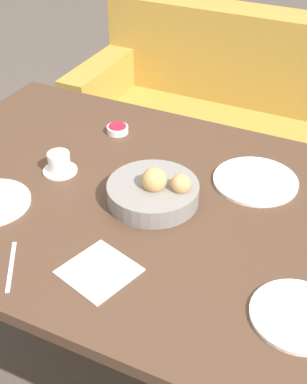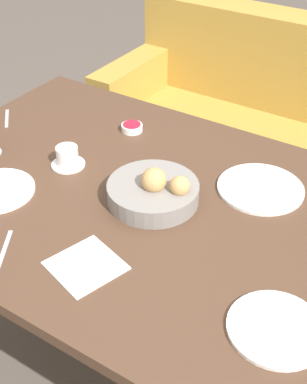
{
  "view_description": "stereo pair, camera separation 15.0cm",
  "coord_description": "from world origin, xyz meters",
  "px_view_note": "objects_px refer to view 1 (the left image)",
  "views": [
    {
      "loc": [
        0.53,
        -1.08,
        1.67
      ],
      "look_at": [
        0.0,
        0.01,
        0.78
      ],
      "focal_mm": 50.0,
      "sensor_mm": 36.0,
      "label": 1
    },
    {
      "loc": [
        0.66,
        -1.01,
        1.67
      ],
      "look_at": [
        0.0,
        0.01,
        0.78
      ],
      "focal_mm": 50.0,
      "sensor_mm": 36.0,
      "label": 2
    }
  ],
  "objects_px": {
    "jam_bowl_berry": "(118,129)",
    "napkin": "(99,271)",
    "plate_far_center": "(255,181)",
    "bread_basket": "(155,191)",
    "fork_silver": "(11,266)",
    "plate_near_right": "(298,315)",
    "coffee_cup": "(59,163)",
    "couch": "(261,146)"
  },
  "relations": [
    {
      "from": "jam_bowl_berry",
      "to": "napkin",
      "type": "distance_m",
      "value": 0.67
    },
    {
      "from": "plate_far_center",
      "to": "jam_bowl_berry",
      "type": "relative_size",
      "value": 3.44
    },
    {
      "from": "bread_basket",
      "to": "napkin",
      "type": "height_order",
      "value": "bread_basket"
    },
    {
      "from": "plate_far_center",
      "to": "fork_silver",
      "type": "relative_size",
      "value": 1.63
    },
    {
      "from": "plate_near_right",
      "to": "coffee_cup",
      "type": "distance_m",
      "value": 0.83
    },
    {
      "from": "jam_bowl_berry",
      "to": "fork_silver",
      "type": "height_order",
      "value": "jam_bowl_berry"
    },
    {
      "from": "plate_near_right",
      "to": "napkin",
      "type": "xyz_separation_m",
      "value": [
        -0.47,
        -0.07,
        -0.0
      ]
    },
    {
      "from": "bread_basket",
      "to": "plate_near_right",
      "type": "distance_m",
      "value": 0.53
    },
    {
      "from": "bread_basket",
      "to": "coffee_cup",
      "type": "distance_m",
      "value": 0.33
    },
    {
      "from": "plate_near_right",
      "to": "plate_far_center",
      "type": "bearing_deg",
      "value": 117.28
    },
    {
      "from": "plate_near_right",
      "to": "jam_bowl_berry",
      "type": "distance_m",
      "value": 0.92
    },
    {
      "from": "plate_far_center",
      "to": "jam_bowl_berry",
      "type": "distance_m",
      "value": 0.52
    },
    {
      "from": "plate_near_right",
      "to": "jam_bowl_berry",
      "type": "relative_size",
      "value": 2.91
    },
    {
      "from": "plate_near_right",
      "to": "plate_far_center",
      "type": "xyz_separation_m",
      "value": [
        -0.24,
        0.46,
        0.0
      ]
    },
    {
      "from": "plate_near_right",
      "to": "coffee_cup",
      "type": "relative_size",
      "value": 2.02
    },
    {
      "from": "plate_far_center",
      "to": "couch",
      "type": "bearing_deg",
      "value": 102.47
    },
    {
      "from": "couch",
      "to": "bread_basket",
      "type": "bearing_deg",
      "value": -91.47
    },
    {
      "from": "coffee_cup",
      "to": "jam_bowl_berry",
      "type": "xyz_separation_m",
      "value": [
        0.04,
        0.29,
        -0.02
      ]
    },
    {
      "from": "bread_basket",
      "to": "jam_bowl_berry",
      "type": "bearing_deg",
      "value": 133.75
    },
    {
      "from": "couch",
      "to": "bread_basket",
      "type": "relative_size",
      "value": 6.76
    },
    {
      "from": "bread_basket",
      "to": "napkin",
      "type": "distance_m",
      "value": 0.31
    },
    {
      "from": "plate_far_center",
      "to": "fork_silver",
      "type": "bearing_deg",
      "value": -125.51
    },
    {
      "from": "couch",
      "to": "fork_silver",
      "type": "relative_size",
      "value": 11.36
    },
    {
      "from": "bread_basket",
      "to": "coffee_cup",
      "type": "xyz_separation_m",
      "value": [
        -0.33,
        0.01,
        -0.0
      ]
    },
    {
      "from": "couch",
      "to": "bread_basket",
      "type": "distance_m",
      "value": 1.22
    },
    {
      "from": "plate_near_right",
      "to": "jam_bowl_berry",
      "type": "xyz_separation_m",
      "value": [
        -0.75,
        0.54,
        0.01
      ]
    },
    {
      "from": "bread_basket",
      "to": "napkin",
      "type": "xyz_separation_m",
      "value": [
        0.0,
        -0.31,
        -0.03
      ]
    },
    {
      "from": "couch",
      "to": "coffee_cup",
      "type": "xyz_separation_m",
      "value": [
        -0.35,
        -1.12,
        0.46
      ]
    },
    {
      "from": "plate_far_center",
      "to": "fork_silver",
      "type": "xyz_separation_m",
      "value": [
        -0.43,
        -0.61,
        -0.0
      ]
    },
    {
      "from": "couch",
      "to": "plate_far_center",
      "type": "relative_size",
      "value": 6.95
    },
    {
      "from": "fork_silver",
      "to": "couch",
      "type": "bearing_deg",
      "value": 81.38
    },
    {
      "from": "coffee_cup",
      "to": "fork_silver",
      "type": "bearing_deg",
      "value": -72.71
    },
    {
      "from": "bread_basket",
      "to": "plate_far_center",
      "type": "xyz_separation_m",
      "value": [
        0.23,
        0.21,
        -0.03
      ]
    },
    {
      "from": "bread_basket",
      "to": "plate_near_right",
      "type": "bearing_deg",
      "value": -27.68
    },
    {
      "from": "plate_near_right",
      "to": "napkin",
      "type": "height_order",
      "value": "plate_near_right"
    },
    {
      "from": "bread_basket",
      "to": "jam_bowl_berry",
      "type": "height_order",
      "value": "bread_basket"
    },
    {
      "from": "couch",
      "to": "napkin",
      "type": "bearing_deg",
      "value": -91.1
    },
    {
      "from": "couch",
      "to": "coffee_cup",
      "type": "height_order",
      "value": "couch"
    },
    {
      "from": "plate_near_right",
      "to": "fork_silver",
      "type": "xyz_separation_m",
      "value": [
        -0.67,
        -0.15,
        -0.0
      ]
    },
    {
      "from": "jam_bowl_berry",
      "to": "fork_silver",
      "type": "distance_m",
      "value": 0.69
    },
    {
      "from": "coffee_cup",
      "to": "fork_silver",
      "type": "xyz_separation_m",
      "value": [
        0.12,
        -0.4,
        -0.03
      ]
    },
    {
      "from": "couch",
      "to": "plate_far_center",
      "type": "distance_m",
      "value": 1.03
    }
  ]
}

